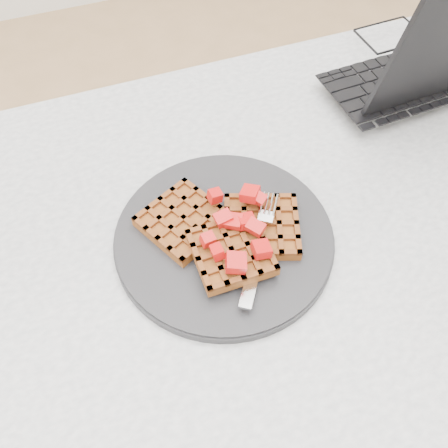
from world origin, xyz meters
TOP-DOWN VIEW (x-y plane):
  - ground at (0.00, 0.00)m, footprint 4.00×4.00m
  - table at (0.00, 0.00)m, footprint 1.20×0.80m
  - plate at (-0.10, 0.02)m, footprint 0.30×0.30m
  - waffles at (-0.10, 0.02)m, footprint 0.23×0.19m
  - strawberry_pile at (-0.10, 0.02)m, footprint 0.15×0.15m
  - fork at (-0.06, -0.01)m, footprint 0.12×0.16m
  - laptop at (0.35, 0.24)m, footprint 0.38×0.29m

SIDE VIEW (x-z plane):
  - ground at x=0.00m, z-range 0.00..0.00m
  - table at x=0.00m, z-range 0.26..1.01m
  - plate at x=-0.10m, z-range 0.75..0.77m
  - fork at x=-0.06m, z-range 0.77..0.78m
  - waffles at x=-0.10m, z-range 0.76..0.79m
  - laptop at x=0.35m, z-range 0.66..0.92m
  - strawberry_pile at x=-0.10m, z-range 0.79..0.82m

